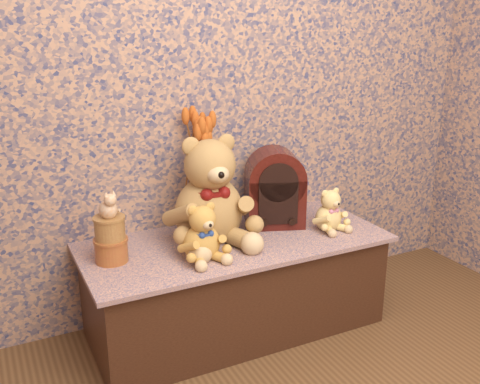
% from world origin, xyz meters
% --- Properties ---
extents(display_shelf, '(1.37, 0.61, 0.44)m').
position_xyz_m(display_shelf, '(0.00, 1.21, 0.22)').
color(display_shelf, navy).
rests_on(display_shelf, ground).
extents(teddy_large, '(0.43, 0.51, 0.51)m').
position_xyz_m(teddy_large, '(-0.10, 1.26, 0.70)').
color(teddy_large, olive).
rests_on(teddy_large, display_shelf).
extents(teddy_medium, '(0.23, 0.26, 0.26)m').
position_xyz_m(teddy_medium, '(-0.21, 1.09, 0.57)').
color(teddy_medium, '#BC7D35').
rests_on(teddy_medium, display_shelf).
extents(teddy_small, '(0.19, 0.22, 0.21)m').
position_xyz_m(teddy_small, '(0.45, 1.13, 0.55)').
color(teddy_small, '#DCB468').
rests_on(teddy_small, display_shelf).
extents(cathedral_radio, '(0.32, 0.28, 0.37)m').
position_xyz_m(cathedral_radio, '(0.26, 1.30, 0.63)').
color(cathedral_radio, '#3D110B').
rests_on(cathedral_radio, display_shelf).
extents(ceramic_vase, '(0.14, 0.14, 0.20)m').
position_xyz_m(ceramic_vase, '(-0.08, 1.40, 0.54)').
color(ceramic_vase, tan).
rests_on(ceramic_vase, display_shelf).
extents(dried_stalks, '(0.21, 0.21, 0.39)m').
position_xyz_m(dried_stalks, '(-0.08, 1.40, 0.84)').
color(dried_stalks, '#C45A1F').
rests_on(dried_stalks, ceramic_vase).
extents(biscuit_tin_lower, '(0.15, 0.15, 0.10)m').
position_xyz_m(biscuit_tin_lower, '(-0.55, 1.23, 0.49)').
color(biscuit_tin_lower, '#B38534').
rests_on(biscuit_tin_lower, display_shelf).
extents(biscuit_tin_upper, '(0.15, 0.15, 0.09)m').
position_xyz_m(biscuit_tin_upper, '(-0.55, 1.23, 0.59)').
color(biscuit_tin_upper, tan).
rests_on(biscuit_tin_upper, biscuit_tin_lower).
extents(cat_figurine, '(0.10, 0.11, 0.12)m').
position_xyz_m(cat_figurine, '(-0.55, 1.23, 0.70)').
color(cat_figurine, silver).
rests_on(cat_figurine, biscuit_tin_upper).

